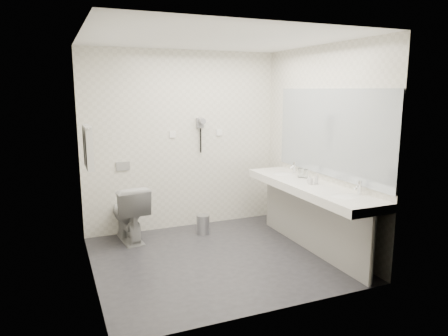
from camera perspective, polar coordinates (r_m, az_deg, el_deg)
name	(u,v)px	position (r m, az deg, el deg)	size (l,w,h in m)	color
floor	(217,258)	(5.04, -0.94, -12.24)	(2.80, 2.80, 0.00)	#2C2B31
ceiling	(216,39)	(4.67, -1.04, 17.28)	(2.80, 2.80, 0.00)	white
wall_back	(183,141)	(5.91, -5.65, 3.71)	(2.80, 2.80, 0.00)	white
wall_front	(274,175)	(3.54, 6.82, -1.01)	(2.80, 2.80, 0.00)	white
wall_left	(87,162)	(4.38, -18.25, 0.79)	(2.60, 2.60, 0.00)	white
wall_right	(320,147)	(5.37, 13.06, 2.78)	(2.60, 2.60, 0.00)	white
vanity_counter	(310,188)	(5.13, 11.64, -2.63)	(0.55, 2.20, 0.10)	white
vanity_panel	(310,221)	(5.26, 11.70, -7.12)	(0.03, 2.15, 0.75)	#9B9892
vanity_post_near	(372,250)	(4.51, 19.58, -10.57)	(0.06, 0.06, 0.75)	silver
vanity_post_far	(271,200)	(6.12, 6.44, -4.42)	(0.06, 0.06, 0.75)	silver
mirror	(330,133)	(5.18, 14.30, 4.67)	(0.02, 2.20, 1.05)	#B2BCC6
basin_near	(345,197)	(4.62, 16.19, -3.88)	(0.40, 0.31, 0.05)	white
basin_far	(282,175)	(5.66, 7.97, -0.91)	(0.40, 0.31, 0.05)	white
faucet_near	(360,188)	(4.72, 18.10, -2.55)	(0.04, 0.04, 0.15)	silver
faucet_far	(295,167)	(5.74, 9.67, 0.12)	(0.04, 0.04, 0.15)	silver
soap_bottle_a	(310,180)	(5.06, 11.75, -1.65)	(0.05, 0.05, 0.10)	beige
soap_bottle_b	(310,179)	(5.17, 11.63, -1.46)	(0.07, 0.07, 0.09)	beige
soap_bottle_c	(316,179)	(5.09, 12.54, -1.49)	(0.05, 0.05, 0.13)	beige
glass_left	(306,174)	(5.42, 11.13, -0.76)	(0.06, 0.06, 0.11)	silver
glass_right	(301,173)	(5.44, 10.44, -0.65)	(0.07, 0.07, 0.12)	silver
toilet	(129,213)	(5.63, -12.91, -5.98)	(0.42, 0.74, 0.75)	white
flush_plate	(123,166)	(5.76, -13.67, 0.24)	(0.18, 0.02, 0.12)	#B2B5BA
pedal_bin	(203,225)	(5.80, -2.90, -7.80)	(0.18, 0.18, 0.25)	#B2B5BA
bin_lid	(203,216)	(5.76, -2.91, -6.55)	(0.18, 0.18, 0.01)	#B2B5BA
towel_rail	(86,127)	(4.90, -18.40, 5.31)	(0.02, 0.02, 0.62)	silver
towel_near	(89,149)	(4.78, -17.99, 2.56)	(0.07, 0.24, 0.48)	silver
towel_far	(87,145)	(5.06, -18.26, 2.96)	(0.07, 0.24, 0.48)	silver
dryer_cradle	(200,123)	(5.94, -3.29, 6.20)	(0.10, 0.04, 0.14)	gray
dryer_barrel	(202,121)	(5.87, -3.07, 6.44)	(0.08, 0.08, 0.14)	gray
dryer_cord	(201,140)	(5.95, -3.22, 3.79)	(0.02, 0.02, 0.35)	black
switch_plate_a	(173,134)	(5.85, -7.05, 4.59)	(0.09, 0.02, 0.09)	white
switch_plate_b	(219,132)	(6.07, -0.66, 4.89)	(0.09, 0.02, 0.09)	white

